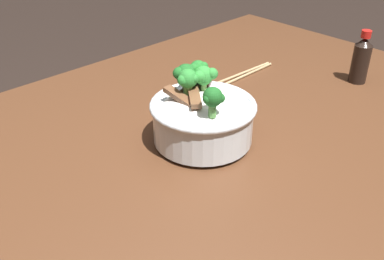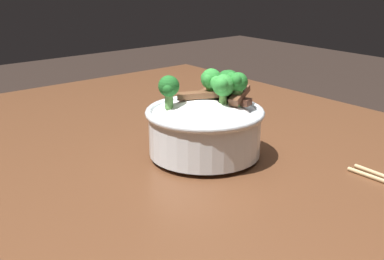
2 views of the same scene
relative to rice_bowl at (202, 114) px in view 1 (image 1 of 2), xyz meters
name	(u,v)px [view 1 (image 1 of 2)]	position (x,y,z in m)	size (l,w,h in m)	color
dining_table	(210,169)	(-0.03, -0.01, -0.15)	(1.43, 0.99, 0.76)	#56331E
rice_bowl	(202,114)	(0.00, 0.00, 0.00)	(0.21, 0.21, 0.15)	silver
chopsticks_pair	(243,74)	(-0.31, -0.15, -0.06)	(0.22, 0.03, 0.01)	tan
soy_sauce_bottle	(361,60)	(-0.49, 0.07, 0.00)	(0.04, 0.04, 0.14)	black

